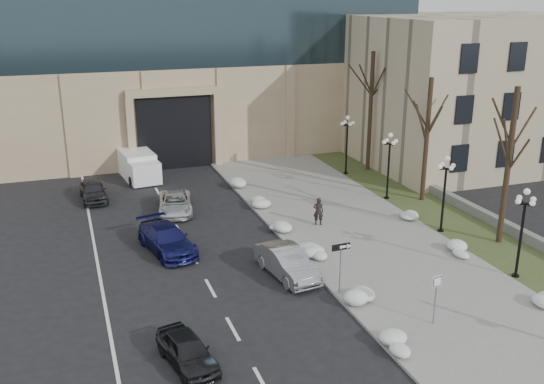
{
  "coord_description": "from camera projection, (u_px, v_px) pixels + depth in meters",
  "views": [
    {
      "loc": [
        -12.44,
        -16.08,
        13.63
      ],
      "look_at": [
        -2.21,
        13.17,
        3.5
      ],
      "focal_mm": 40.0,
      "sensor_mm": 36.0,
      "label": 1
    }
  ],
  "objects": [
    {
      "name": "ground",
      "position": [
        444.0,
        378.0,
        22.57
      ],
      "size": [
        160.0,
        160.0,
        0.0
      ],
      "primitive_type": "plane",
      "color": "black",
      "rests_on": "ground"
    },
    {
      "name": "sidewalk",
      "position": [
        357.0,
        233.0,
        36.21
      ],
      "size": [
        9.0,
        40.0,
        0.12
      ],
      "primitive_type": "cube",
      "color": "gray",
      "rests_on": "ground"
    },
    {
      "name": "curb",
      "position": [
        287.0,
        242.0,
        34.79
      ],
      "size": [
        0.3,
        40.0,
        0.14
      ],
      "primitive_type": "cube",
      "color": "gray",
      "rests_on": "ground"
    },
    {
      "name": "grass_strip",
      "position": [
        450.0,
        220.0,
        38.25
      ],
      "size": [
        4.0,
        40.0,
        0.1
      ],
      "primitive_type": "cube",
      "color": "#384824",
      "rests_on": "ground"
    },
    {
      "name": "stone_wall",
      "position": [
        458.0,
        202.0,
        40.58
      ],
      "size": [
        0.5,
        30.0,
        0.7
      ],
      "primitive_type": "cube",
      "color": "slate",
      "rests_on": "ground"
    },
    {
      "name": "classical_building",
      "position": [
        478.0,
        86.0,
        52.71
      ],
      "size": [
        22.0,
        18.12,
        12.0
      ],
      "color": "#BCAB8D",
      "rests_on": "ground"
    },
    {
      "name": "car_a",
      "position": [
        187.0,
        351.0,
        23.23
      ],
      "size": [
        2.19,
        3.88,
        1.24
      ],
      "primitive_type": "imported",
      "rotation": [
        0.0,
        0.0,
        0.21
      ],
      "color": "black",
      "rests_on": "ground"
    },
    {
      "name": "car_b",
      "position": [
        287.0,
        262.0,
        30.56
      ],
      "size": [
        2.22,
        4.74,
        1.5
      ],
      "primitive_type": "imported",
      "rotation": [
        0.0,
        0.0,
        0.14
      ],
      "color": "#93959A",
      "rests_on": "ground"
    },
    {
      "name": "car_c",
      "position": [
        167.0,
        239.0,
        33.51
      ],
      "size": [
        3.08,
        5.36,
        1.46
      ],
      "primitive_type": "imported",
      "rotation": [
        0.0,
        0.0,
        0.22
      ],
      "color": "navy",
      "rests_on": "ground"
    },
    {
      "name": "car_d",
      "position": [
        175.0,
        203.0,
        39.59
      ],
      "size": [
        2.81,
        4.85,
        1.27
      ],
      "primitive_type": "imported",
      "rotation": [
        0.0,
        0.0,
        -0.16
      ],
      "color": "silver",
      "rests_on": "ground"
    },
    {
      "name": "car_e",
      "position": [
        93.0,
        191.0,
        41.92
      ],
      "size": [
        1.84,
        4.18,
        1.4
      ],
      "primitive_type": "imported",
      "rotation": [
        0.0,
        0.0,
        0.04
      ],
      "color": "#2D2D32",
      "rests_on": "ground"
    },
    {
      "name": "pedestrian",
      "position": [
        318.0,
        211.0,
        37.06
      ],
      "size": [
        0.75,
        0.63,
        1.74
      ],
      "primitive_type": "imported",
      "rotation": [
        0.0,
        0.0,
        2.75
      ],
      "color": "black",
      "rests_on": "sidewalk"
    },
    {
      "name": "box_truck",
      "position": [
        137.0,
        164.0,
        47.33
      ],
      "size": [
        2.92,
        6.68,
        2.05
      ],
      "rotation": [
        0.0,
        0.0,
        0.11
      ],
      "color": "white",
      "rests_on": "ground"
    },
    {
      "name": "one_way_sign",
      "position": [
        344.0,
        252.0,
        28.19
      ],
      "size": [
        0.99,
        0.27,
        2.65
      ],
      "rotation": [
        0.0,
        0.0,
        0.05
      ],
      "color": "slate",
      "rests_on": "ground"
    },
    {
      "name": "keep_sign",
      "position": [
        436.0,
        289.0,
        25.61
      ],
      "size": [
        0.51,
        0.13,
        2.37
      ],
      "rotation": [
        0.0,
        0.0,
        0.16
      ],
      "color": "slate",
      "rests_on": "ground"
    },
    {
      "name": "snow_clump_b",
      "position": [
        400.0,
        344.0,
        24.23
      ],
      "size": [
        1.1,
        1.6,
        0.36
      ],
      "primitive_type": "ellipsoid",
      "color": "white",
      "rests_on": "sidewalk"
    },
    {
      "name": "snow_clump_c",
      "position": [
        356.0,
        296.0,
        28.1
      ],
      "size": [
        1.1,
        1.6,
        0.36
      ],
      "primitive_type": "ellipsoid",
      "color": "white",
      "rests_on": "sidewalk"
    },
    {
      "name": "snow_clump_d",
      "position": [
        310.0,
        252.0,
        32.91
      ],
      "size": [
        1.1,
        1.6,
        0.36
      ],
      "primitive_type": "ellipsoid",
      "color": "white",
      "rests_on": "sidewalk"
    },
    {
      "name": "snow_clump_e",
      "position": [
        283.0,
        229.0,
        36.13
      ],
      "size": [
        1.1,
        1.6,
        0.36
      ],
      "primitive_type": "ellipsoid",
      "color": "white",
      "rests_on": "sidewalk"
    },
    {
      "name": "snow_clump_f",
      "position": [
        260.0,
        203.0,
        40.55
      ],
      "size": [
        1.1,
        1.6,
        0.36
      ],
      "primitive_type": "ellipsoid",
      "color": "white",
      "rests_on": "sidewalk"
    },
    {
      "name": "snow_clump_g",
      "position": [
        243.0,
        184.0,
        44.71
      ],
      "size": [
        1.1,
        1.6,
        0.36
      ],
      "primitive_type": "ellipsoid",
      "color": "white",
      "rests_on": "sidewalk"
    },
    {
      "name": "snow_clump_i",
      "position": [
        460.0,
        251.0,
        33.02
      ],
      "size": [
        1.1,
        1.6,
        0.36
      ],
      "primitive_type": "ellipsoid",
      "color": "white",
      "rests_on": "sidewalk"
    },
    {
      "name": "snow_clump_j",
      "position": [
        412.0,
        216.0,
        38.18
      ],
      "size": [
        1.1,
        1.6,
        0.36
      ],
      "primitive_type": "ellipsoid",
      "color": "white",
      "rests_on": "sidewalk"
    },
    {
      "name": "snow_clump_k",
      "position": [
        313.0,
        254.0,
        32.63
      ],
      "size": [
        1.1,
        1.6,
        0.36
      ],
      "primitive_type": "ellipsoid",
      "color": "white",
      "rests_on": "sidewalk"
    },
    {
      "name": "lamppost_a",
      "position": [
        523.0,
        221.0,
        29.6
      ],
      "size": [
        1.18,
        1.18,
        4.76
      ],
      "color": "black",
      "rests_on": "ground"
    },
    {
      "name": "lamppost_b",
      "position": [
        445.0,
        184.0,
        35.43
      ],
      "size": [
        1.18,
        1.18,
        4.76
      ],
      "color": "black",
      "rests_on": "ground"
    },
    {
      "name": "lamppost_c",
      "position": [
        389.0,
        157.0,
        41.27
      ],
      "size": [
        1.18,
        1.18,
        4.76
      ],
      "color": "black",
      "rests_on": "ground"
    },
    {
      "name": "lamppost_d",
      "position": [
        347.0,
        137.0,
        47.1
      ],
      "size": [
        1.18,
        1.18,
        4.76
      ],
      "color": "black",
      "rests_on": "ground"
    },
    {
      "name": "tree_near",
      "position": [
        511.0,
        145.0,
        33.03
      ],
      "size": [
        3.2,
        3.2,
        9.0
      ],
      "color": "black",
      "rests_on": "ground"
    },
    {
      "name": "tree_mid",
      "position": [
        428.0,
        123.0,
        40.3
      ],
      "size": [
        3.2,
        3.2,
        8.5
      ],
      "color": "black",
      "rests_on": "ground"
    },
    {
      "name": "tree_far",
      "position": [
        371.0,
        95.0,
        47.28
      ],
      "size": [
        3.2,
        3.2,
        9.5
      ],
      "color": "black",
      "rests_on": "ground"
    }
  ]
}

